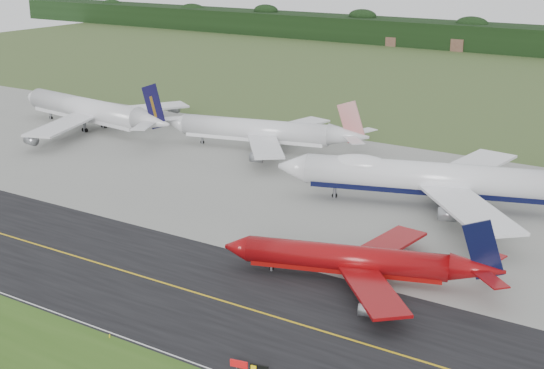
{
  "coord_description": "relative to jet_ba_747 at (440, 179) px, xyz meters",
  "views": [
    {
      "loc": [
        63.91,
        -82.86,
        49.28
      ],
      "look_at": [
        -3.42,
        22.0,
        9.1
      ],
      "focal_mm": 50.0,
      "sensor_mm": 36.0,
      "label": 1
    }
  ],
  "objects": [
    {
      "name": "jet_navy_gold",
      "position": [
        -102.27,
        9.29,
        -0.49
      ],
      "size": [
        60.91,
        52.7,
        15.71
      ],
      "color": "silver",
      "rests_on": "ground"
    },
    {
      "name": "taxiway_centreline",
      "position": [
        -16.08,
        -55.39,
        -5.62
      ],
      "size": [
        400.0,
        0.4,
        0.0
      ],
      "primitive_type": "cube",
      "color": "gold",
      "rests_on": "taxiway"
    },
    {
      "name": "jet_ba_747",
      "position": [
        0.0,
        0.0,
        0.0
      ],
      "size": [
        64.46,
        52.07,
        16.6
      ],
      "color": "white",
      "rests_on": "ground"
    },
    {
      "name": "taxiway_sign",
      "position": [
        2.92,
        -69.37,
        -4.5
      ],
      "size": [
        4.82,
        1.18,
        1.63
      ],
      "color": "slate",
      "rests_on": "ground"
    },
    {
      "name": "jet_star_tail",
      "position": [
        -51.36,
        17.26,
        -1.04
      ],
      "size": [
        51.95,
        42.67,
        13.82
      ],
      "color": "silver",
      "rests_on": "ground"
    },
    {
      "name": "apron",
      "position": [
        -16.08,
        -0.39,
        -5.64
      ],
      "size": [
        400.0,
        78.0,
        0.01
      ],
      "primitive_type": "cube",
      "color": "gray",
      "rests_on": "ground"
    },
    {
      "name": "jet_red_737",
      "position": [
        2.29,
        -38.36,
        -2.46
      ],
      "size": [
        41.67,
        33.08,
        11.53
      ],
      "color": "maroon",
      "rests_on": "ground"
    },
    {
      "name": "ground",
      "position": [
        -16.08,
        -51.39,
        -5.65
      ],
      "size": [
        600.0,
        600.0,
        0.0
      ],
      "primitive_type": "plane",
      "color": "#415226",
      "rests_on": "ground"
    },
    {
      "name": "edge_marker_center",
      "position": [
        -17.37,
        -71.89,
        -5.4
      ],
      "size": [
        0.16,
        0.16,
        0.5
      ],
      "primitive_type": "cylinder",
      "color": "yellow",
      "rests_on": "ground"
    },
    {
      "name": "taxiway",
      "position": [
        -16.08,
        -55.39,
        -5.64
      ],
      "size": [
        400.0,
        32.0,
        0.02
      ],
      "primitive_type": "cube",
      "color": "black",
      "rests_on": "ground"
    },
    {
      "name": "taxiway_edge_line",
      "position": [
        -16.08,
        -70.89,
        -5.62
      ],
      "size": [
        400.0,
        0.25,
        0.0
      ],
      "primitive_type": "cube",
      "color": "silver",
      "rests_on": "taxiway"
    }
  ]
}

